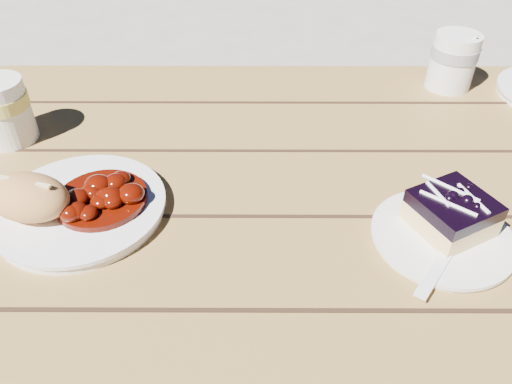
{
  "coord_description": "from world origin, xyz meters",
  "views": [
    {
      "loc": [
        -0.07,
        -0.59,
        1.22
      ],
      "look_at": [
        -0.08,
        -0.1,
        0.81
      ],
      "focal_mm": 35.0,
      "sensor_mm": 36.0,
      "label": 1
    }
  ],
  "objects_px": {
    "picnic_table": "(300,255)",
    "bread_roll": "(28,197)",
    "main_plate": "(81,209)",
    "coffee_cup": "(453,61)",
    "dessert_plate": "(442,237)",
    "blueberry_cake": "(452,213)",
    "second_cup": "(3,111)"
  },
  "relations": [
    {
      "from": "picnic_table",
      "to": "bread_roll",
      "type": "bearing_deg",
      "value": -166.04
    },
    {
      "from": "main_plate",
      "to": "coffee_cup",
      "type": "relative_size",
      "value": 2.16
    },
    {
      "from": "main_plate",
      "to": "coffee_cup",
      "type": "height_order",
      "value": "coffee_cup"
    },
    {
      "from": "picnic_table",
      "to": "dessert_plate",
      "type": "distance_m",
      "value": 0.27
    },
    {
      "from": "blueberry_cake",
      "to": "coffee_cup",
      "type": "distance_m",
      "value": 0.44
    },
    {
      "from": "second_cup",
      "to": "main_plate",
      "type": "bearing_deg",
      "value": -48.33
    },
    {
      "from": "bread_roll",
      "to": "blueberry_cake",
      "type": "height_order",
      "value": "bread_roll"
    },
    {
      "from": "bread_roll",
      "to": "dessert_plate",
      "type": "bearing_deg",
      "value": -3.34
    },
    {
      "from": "blueberry_cake",
      "to": "coffee_cup",
      "type": "xyz_separation_m",
      "value": [
        0.12,
        0.42,
        0.02
      ]
    },
    {
      "from": "picnic_table",
      "to": "bread_roll",
      "type": "xyz_separation_m",
      "value": [
        -0.37,
        -0.09,
        0.21
      ]
    },
    {
      "from": "coffee_cup",
      "to": "blueberry_cake",
      "type": "bearing_deg",
      "value": -106.44
    },
    {
      "from": "main_plate",
      "to": "dessert_plate",
      "type": "xyz_separation_m",
      "value": [
        0.49,
        -0.05,
        -0.0
      ]
    },
    {
      "from": "main_plate",
      "to": "picnic_table",
      "type": "bearing_deg",
      "value": 12.89
    },
    {
      "from": "blueberry_cake",
      "to": "bread_roll",
      "type": "bearing_deg",
      "value": 150.75
    },
    {
      "from": "picnic_table",
      "to": "dessert_plate",
      "type": "height_order",
      "value": "dessert_plate"
    },
    {
      "from": "picnic_table",
      "to": "blueberry_cake",
      "type": "relative_size",
      "value": 16.52
    },
    {
      "from": "bread_roll",
      "to": "blueberry_cake",
      "type": "bearing_deg",
      "value": -1.73
    },
    {
      "from": "bread_roll",
      "to": "blueberry_cake",
      "type": "xyz_separation_m",
      "value": [
        0.55,
        -0.02,
        -0.01
      ]
    },
    {
      "from": "picnic_table",
      "to": "dessert_plate",
      "type": "bearing_deg",
      "value": -36.48
    },
    {
      "from": "picnic_table",
      "to": "blueberry_cake",
      "type": "xyz_separation_m",
      "value": [
        0.18,
        -0.11,
        0.2
      ]
    },
    {
      "from": "picnic_table",
      "to": "second_cup",
      "type": "distance_m",
      "value": 0.55
    },
    {
      "from": "coffee_cup",
      "to": "bread_roll",
      "type": "bearing_deg",
      "value": -149.37
    },
    {
      "from": "dessert_plate",
      "to": "bread_roll",
      "type": "bearing_deg",
      "value": 176.66
    },
    {
      "from": "main_plate",
      "to": "bread_roll",
      "type": "relative_size",
      "value": 2.0
    },
    {
      "from": "main_plate",
      "to": "coffee_cup",
      "type": "bearing_deg",
      "value": 31.48
    },
    {
      "from": "blueberry_cake",
      "to": "coffee_cup",
      "type": "bearing_deg",
      "value": 46.03
    },
    {
      "from": "main_plate",
      "to": "dessert_plate",
      "type": "bearing_deg",
      "value": -6.04
    },
    {
      "from": "picnic_table",
      "to": "second_cup",
      "type": "xyz_separation_m",
      "value": [
        -0.49,
        0.12,
        0.21
      ]
    },
    {
      "from": "coffee_cup",
      "to": "picnic_table",
      "type": "bearing_deg",
      "value": -134.48
    },
    {
      "from": "coffee_cup",
      "to": "dessert_plate",
      "type": "bearing_deg",
      "value": -107.12
    },
    {
      "from": "main_plate",
      "to": "blueberry_cake",
      "type": "height_order",
      "value": "blueberry_cake"
    },
    {
      "from": "coffee_cup",
      "to": "second_cup",
      "type": "distance_m",
      "value": 0.81
    }
  ]
}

